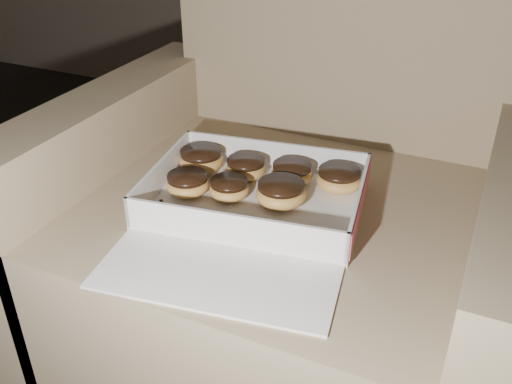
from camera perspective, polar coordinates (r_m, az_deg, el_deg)
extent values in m
cube|color=#847454|center=(1.23, 2.66, -9.14)|extent=(0.76, 0.76, 0.44)
cube|color=#847454|center=(1.31, 9.20, 17.30)|extent=(0.76, 0.15, 0.55)
cube|color=#847454|center=(1.36, -13.45, -1.94)|extent=(0.13, 0.76, 0.59)
cube|color=#847454|center=(1.13, 22.62, -11.06)|extent=(0.13, 0.76, 0.59)
cube|color=white|center=(1.07, 0.00, -1.11)|extent=(0.42, 0.34, 0.01)
cube|color=white|center=(1.17, 1.92, 3.73)|extent=(0.38, 0.06, 0.06)
cube|color=white|center=(0.94, -2.40, -3.74)|extent=(0.38, 0.06, 0.06)
cube|color=white|center=(1.11, -9.43, 1.76)|extent=(0.05, 0.29, 0.06)
cube|color=white|center=(1.02, 10.26, -1.06)|extent=(0.05, 0.29, 0.06)
cube|color=#C54F5F|center=(1.02, 10.51, -1.10)|extent=(0.04, 0.28, 0.05)
cube|color=white|center=(0.89, -4.03, -8.42)|extent=(0.40, 0.22, 0.01)
ellipsoid|color=#ECB652|center=(1.17, -5.47, 3.13)|extent=(0.09, 0.09, 0.04)
cylinder|color=black|center=(1.16, -5.52, 3.97)|extent=(0.08, 0.08, 0.01)
ellipsoid|color=#ECB652|center=(1.04, 2.51, -0.24)|extent=(0.09, 0.09, 0.04)
cylinder|color=black|center=(1.03, 2.54, 0.68)|extent=(0.09, 0.09, 0.01)
ellipsoid|color=#ECB652|center=(1.12, 3.61, 1.82)|extent=(0.08, 0.08, 0.04)
cylinder|color=black|center=(1.11, 3.64, 2.60)|extent=(0.08, 0.08, 0.01)
ellipsoid|color=#ECB652|center=(1.07, -2.68, 0.25)|extent=(0.08, 0.08, 0.04)
cylinder|color=black|center=(1.06, -2.70, 0.99)|extent=(0.07, 0.07, 0.01)
ellipsoid|color=#ECB652|center=(1.09, -6.83, 0.72)|extent=(0.08, 0.08, 0.04)
cylinder|color=black|center=(1.08, -6.89, 1.51)|extent=(0.08, 0.08, 0.01)
ellipsoid|color=#ECB652|center=(1.14, -1.00, 2.34)|extent=(0.08, 0.08, 0.04)
cylinder|color=black|center=(1.13, -1.00, 3.10)|extent=(0.08, 0.08, 0.01)
ellipsoid|color=#ECB652|center=(1.10, 8.29, 1.19)|extent=(0.09, 0.09, 0.04)
cylinder|color=black|center=(1.09, 8.36, 2.02)|extent=(0.08, 0.08, 0.01)
ellipsoid|color=black|center=(1.08, -9.47, -0.83)|extent=(0.01, 0.01, 0.00)
ellipsoid|color=black|center=(0.98, 0.59, -3.60)|extent=(0.01, 0.01, 0.00)
ellipsoid|color=black|center=(0.98, 5.82, -3.82)|extent=(0.01, 0.01, 0.00)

